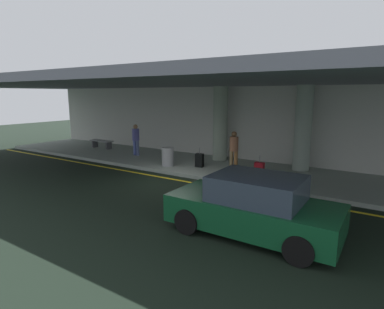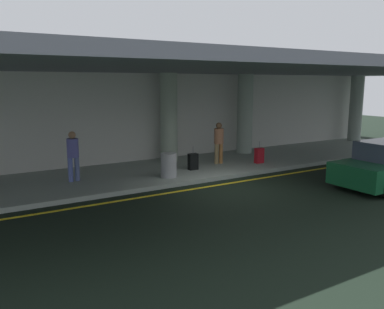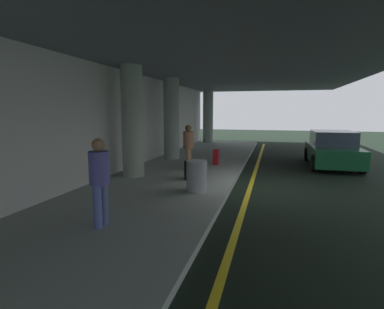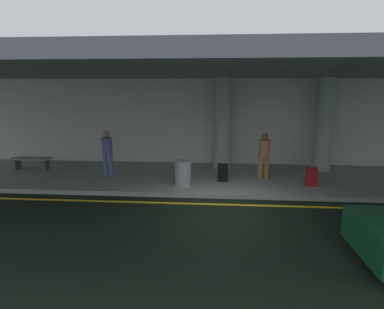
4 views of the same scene
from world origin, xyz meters
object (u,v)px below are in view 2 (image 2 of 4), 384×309
object	(u,v)px
support_column_far_left	(169,118)
suitcase_upright_secondary	(193,162)
traveler_with_luggage	(219,140)
suitcase_upright_primary	(259,156)
person_waiting_for_ride	(73,153)
trash_bin_steel	(169,165)
support_column_left_mid	(245,114)
support_column_center	(356,108)

from	to	relation	value
support_column_far_left	suitcase_upright_secondary	world-z (taller)	support_column_far_left
traveler_with_luggage	suitcase_upright_primary	size ratio (longest dim) A/B	1.87
person_waiting_for_ride	traveler_with_luggage	bearing A→B (deg)	-62.27
traveler_with_luggage	person_waiting_for_ride	xyz separation A→B (m)	(-5.84, 0.08, 0.00)
person_waiting_for_ride	suitcase_upright_primary	bearing A→B (deg)	-68.11
person_waiting_for_ride	trash_bin_steel	bearing A→B (deg)	-81.93
suitcase_upright_secondary	trash_bin_steel	bearing A→B (deg)	-146.10
support_column_far_left	suitcase_upright_secondary	size ratio (longest dim) A/B	4.06
support_column_left_mid	traveler_with_luggage	distance (m)	3.06
support_column_far_left	suitcase_upright_primary	bearing A→B (deg)	-37.46
support_column_far_left	person_waiting_for_ride	distance (m)	4.67
suitcase_upright_primary	suitcase_upright_secondary	world-z (taller)	same
support_column_far_left	support_column_center	bearing A→B (deg)	0.00
support_column_left_mid	person_waiting_for_ride	bearing A→B (deg)	-170.29
traveler_with_luggage	suitcase_upright_primary	world-z (taller)	traveler_with_luggage
traveler_with_luggage	person_waiting_for_ride	size ratio (longest dim) A/B	1.00
support_column_center	trash_bin_steel	distance (m)	13.68
suitcase_upright_primary	trash_bin_steel	world-z (taller)	suitcase_upright_primary
trash_bin_steel	person_waiting_for_ride	bearing A→B (deg)	159.59
person_waiting_for_ride	support_column_far_left	bearing A→B (deg)	-43.35
suitcase_upright_secondary	suitcase_upright_primary	bearing A→B (deg)	3.91
support_column_far_left	suitcase_upright_primary	xyz separation A→B (m)	(2.97, -2.28, -1.51)
support_column_left_mid	suitcase_upright_secondary	xyz separation A→B (m)	(-4.01, -1.95, -1.51)
support_column_center	trash_bin_steel	bearing A→B (deg)	-169.23
traveler_with_luggage	suitcase_upright_primary	xyz separation A→B (m)	(1.49, -0.77, -0.65)
support_column_left_mid	support_column_center	bearing A→B (deg)	0.00
support_column_center	trash_bin_steel	xyz separation A→B (m)	(-13.37, -2.54, -1.40)
traveler_with_luggage	trash_bin_steel	distance (m)	3.08
support_column_center	person_waiting_for_ride	bearing A→B (deg)	-175.00
support_column_far_left	traveler_with_luggage	xyz separation A→B (m)	(1.48, -1.51, -0.86)
support_column_left_mid	traveler_with_luggage	size ratio (longest dim) A/B	2.17
suitcase_upright_primary	support_column_left_mid	bearing A→B (deg)	85.48
person_waiting_for_ride	suitcase_upright_secondary	distance (m)	4.43
support_column_far_left	traveler_with_luggage	size ratio (longest dim) A/B	2.17
support_column_center	person_waiting_for_ride	world-z (taller)	support_column_center
traveler_with_luggage	support_column_far_left	bearing A→B (deg)	-31.64
suitcase_upright_primary	trash_bin_steel	xyz separation A→B (m)	(-4.34, -0.27, 0.11)
traveler_with_luggage	suitcase_upright_secondary	distance (m)	1.68
support_column_far_left	trash_bin_steel	bearing A→B (deg)	-118.28
support_column_far_left	trash_bin_steel	distance (m)	3.21
person_waiting_for_ride	support_column_center	bearing A→B (deg)	-56.52
traveler_with_luggage	person_waiting_for_ride	distance (m)	5.84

